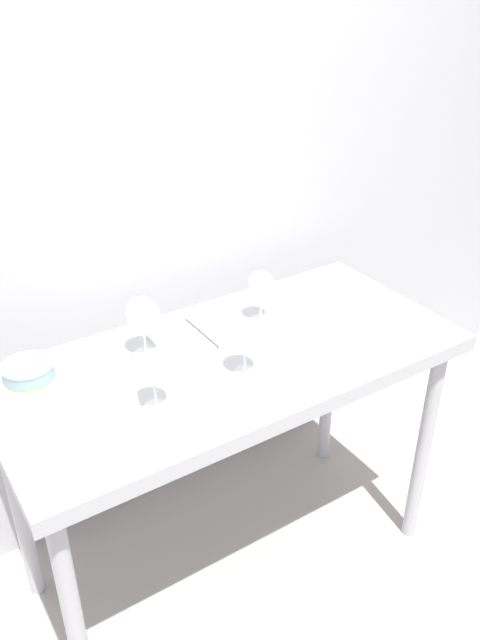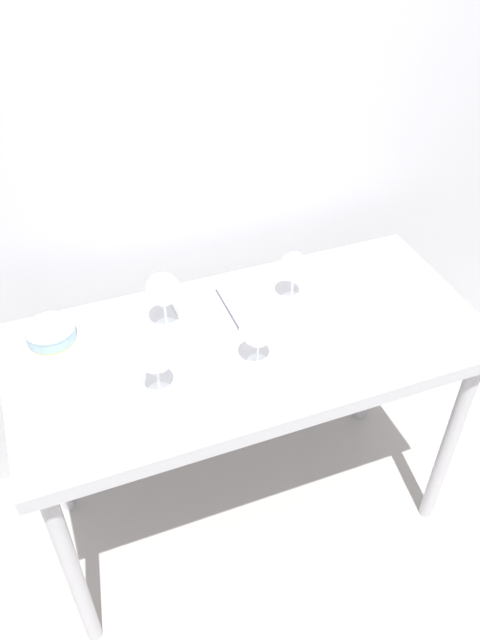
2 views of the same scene
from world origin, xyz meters
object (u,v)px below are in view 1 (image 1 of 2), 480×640
object	(u,v)px
tasting_sheet_upper	(322,301)
tasting_bowl	(28,370)
tasting_sheet_lower	(109,390)
wine_glass_near_left	(153,369)
wine_glass_near_center	(245,338)
wine_glass_far_left	(143,314)
open_notebook	(201,334)
wine_glass_far_right	(261,285)

from	to	relation	value
tasting_sheet_upper	tasting_bowl	xyz separation A→B (m)	(-0.98, 0.09, 0.03)
tasting_sheet_upper	tasting_sheet_lower	distance (m)	0.82
wine_glass_near_left	wine_glass_near_center	xyz separation A→B (m)	(0.29, 0.01, -0.01)
wine_glass_near_left	tasting_sheet_lower	distance (m)	0.20
tasting_sheet_upper	tasting_bowl	size ratio (longest dim) A/B	1.74
wine_glass_near_left	tasting_sheet_upper	xyz separation A→B (m)	(0.74, 0.22, -0.12)
wine_glass_near_left	tasting_bowl	xyz separation A→B (m)	(-0.24, 0.31, -0.10)
tasting_sheet_upper	wine_glass_near_center	bearing A→B (deg)	-163.06
tasting_sheet_upper	tasting_bowl	distance (m)	0.98
wine_glass_near_center	tasting_sheet_upper	world-z (taller)	wine_glass_near_center
tasting_sheet_upper	tasting_bowl	bearing A→B (deg)	166.66
wine_glass_far_left	wine_glass_near_left	world-z (taller)	wine_glass_far_left
open_notebook	tasting_sheet_lower	distance (m)	0.38
wine_glass_near_left	tasting_sheet_upper	size ratio (longest dim) A/B	0.68
wine_glass_near_left	tasting_bowl	distance (m)	0.41
wine_glass_near_center	open_notebook	bearing A→B (deg)	90.78
wine_glass_near_center	tasting_bowl	distance (m)	0.61
wine_glass_far_right	open_notebook	world-z (taller)	wine_glass_far_right
wine_glass_far_right	wine_glass_near_left	distance (m)	0.55
wine_glass_near_center	tasting_sheet_upper	distance (m)	0.51
wine_glass_far_right	tasting_bowl	world-z (taller)	wine_glass_far_right
wine_glass_far_left	tasting_bowl	world-z (taller)	wine_glass_far_left
wine_glass_far_right	tasting_sheet_lower	bearing A→B (deg)	-170.30
wine_glass_far_left	tasting_sheet_lower	size ratio (longest dim) A/B	0.71
wine_glass_near_center	tasting_bowl	size ratio (longest dim) A/B	1.10
wine_glass_far_left	tasting_bowl	size ratio (longest dim) A/B	1.28
wine_glass_far_left	tasting_bowl	bearing A→B (deg)	169.08
wine_glass_far_right	tasting_sheet_upper	world-z (taller)	wine_glass_far_right
wine_glass_far_right	wine_glass_near_center	world-z (taller)	wine_glass_far_right
open_notebook	tasting_sheet_upper	bearing A→B (deg)	-4.73
tasting_sheet_lower	open_notebook	bearing A→B (deg)	36.59
tasting_bowl	tasting_sheet_upper	bearing A→B (deg)	-5.39
wine_glass_far_left	wine_glass_near_center	world-z (taller)	wine_glass_far_left
tasting_sheet_lower	wine_glass_near_center	bearing A→B (deg)	-0.76
open_notebook	tasting_sheet_upper	size ratio (longest dim) A/B	1.18
wine_glass_far_right	wine_glass_near_center	size ratio (longest dim) A/B	1.07
wine_glass_near_left	wine_glass_far_left	bearing A→B (deg)	70.28
wine_glass_far_left	wine_glass_near_center	size ratio (longest dim) A/B	1.17
wine_glass_near_center	wine_glass_far_left	bearing A→B (deg)	129.51
wine_glass_far_right	tasting_bowl	bearing A→B (deg)	173.82
wine_glass_near_left	open_notebook	world-z (taller)	wine_glass_near_left
tasting_bowl	wine_glass_far_right	bearing A→B (deg)	-6.18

